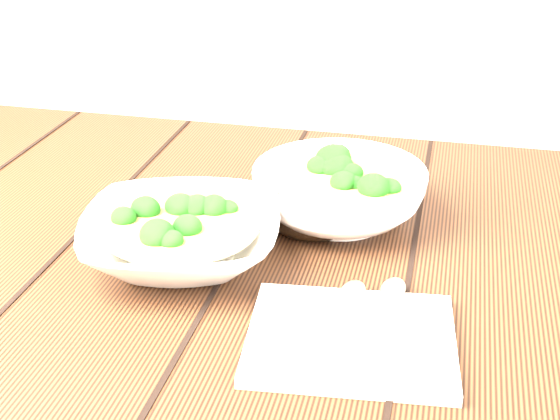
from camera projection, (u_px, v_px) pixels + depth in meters
name	position (u px, v px, depth m)	size (l,w,h in m)	color
table	(257.00, 333.00, 0.96)	(1.20, 0.80, 0.75)	#341D0F
soup_bowl_front	(181.00, 236.00, 0.88)	(0.27, 0.27, 0.07)	white
soup_bowl_back	(339.00, 192.00, 0.97)	(0.27, 0.27, 0.08)	white
trivet	(313.00, 216.00, 0.96)	(0.11, 0.11, 0.03)	black
napkin	(351.00, 339.00, 0.74)	(0.20, 0.16, 0.01)	beige
spoon_left	(345.00, 308.00, 0.78)	(0.03, 0.16, 0.01)	#9D988B
spoon_right	(387.00, 305.00, 0.78)	(0.03, 0.16, 0.01)	#9D988B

